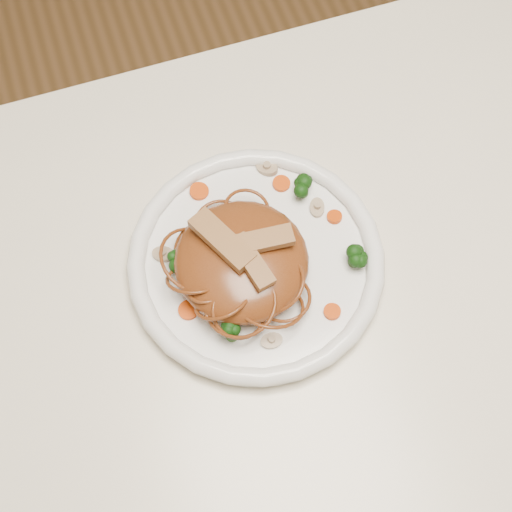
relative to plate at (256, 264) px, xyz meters
name	(u,v)px	position (x,y,z in m)	size (l,w,h in m)	color
ground	(312,441)	(0.09, -0.09, -0.76)	(4.00, 4.00, 0.00)	brown
table	(350,345)	(0.09, -0.09, -0.11)	(1.20, 0.80, 0.75)	beige
plate	(256,264)	(0.00, 0.00, 0.00)	(0.28, 0.28, 0.02)	white
noodle_mound	(241,261)	(-0.02, -0.01, 0.03)	(0.14, 0.14, 0.05)	brown
chicken_a	(261,241)	(0.00, 0.00, 0.06)	(0.07, 0.02, 0.01)	#A0714B
chicken_b	(222,240)	(-0.03, 0.01, 0.06)	(0.08, 0.03, 0.01)	#A0714B
chicken_c	(252,262)	(-0.01, -0.02, 0.06)	(0.06, 0.02, 0.01)	#A0714B
broccoli_0	(303,187)	(0.08, 0.06, 0.02)	(0.03, 0.03, 0.03)	#0E390B
broccoli_1	(180,260)	(-0.08, 0.02, 0.02)	(0.03, 0.03, 0.03)	#0E390B
broccoli_2	(232,331)	(-0.05, -0.07, 0.02)	(0.03, 0.03, 0.03)	#0E390B
broccoli_3	(356,256)	(0.10, -0.03, 0.02)	(0.03, 0.03, 0.03)	#0E390B
carrot_0	(281,184)	(0.06, 0.08, 0.01)	(0.02, 0.02, 0.01)	red
carrot_1	(188,310)	(-0.09, -0.03, 0.01)	(0.02, 0.02, 0.01)	red
carrot_2	(334,217)	(0.10, 0.02, 0.01)	(0.02, 0.02, 0.01)	red
carrot_3	(199,191)	(-0.03, 0.10, 0.01)	(0.02, 0.02, 0.01)	red
carrot_4	(332,312)	(0.06, -0.08, 0.01)	(0.02, 0.02, 0.01)	red
mushroom_0	(272,341)	(-0.01, -0.09, 0.01)	(0.02, 0.02, 0.01)	#C4AD93
mushroom_1	(317,208)	(0.09, 0.04, 0.01)	(0.02, 0.02, 0.01)	#C4AD93
mushroom_2	(163,254)	(-0.09, 0.04, 0.01)	(0.02, 0.02, 0.01)	#C4AD93
mushroom_3	(267,168)	(0.05, 0.11, 0.01)	(0.03, 0.03, 0.01)	#C4AD93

